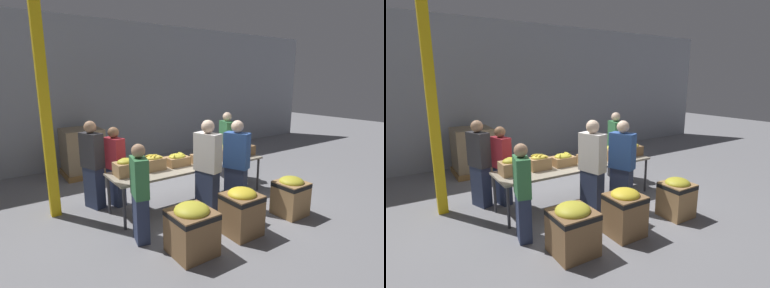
{
  "view_description": "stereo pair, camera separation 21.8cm",
  "coord_description": "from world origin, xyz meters",
  "views": [
    {
      "loc": [
        -3.21,
        -4.67,
        2.44
      ],
      "look_at": [
        0.0,
        -0.05,
        1.19
      ],
      "focal_mm": 28.0,
      "sensor_mm": 36.0,
      "label": 1
    },
    {
      "loc": [
        -3.02,
        -4.79,
        2.44
      ],
      "look_at": [
        0.0,
        -0.05,
        1.19
      ],
      "focal_mm": 28.0,
      "sensor_mm": 36.0,
      "label": 2
    }
  ],
  "objects": [
    {
      "name": "ground_plane",
      "position": [
        0.0,
        0.0,
        0.0
      ],
      "size": [
        30.0,
        30.0,
        0.0
      ],
      "primitive_type": "plane",
      "color": "gray"
    },
    {
      "name": "wall_back",
      "position": [
        0.0,
        3.74,
        2.0
      ],
      "size": [
        16.0,
        0.08,
        4.0
      ],
      "color": "#9399A3",
      "rests_on": "ground_plane"
    },
    {
      "name": "sorting_table",
      "position": [
        0.0,
        0.0,
        0.73
      ],
      "size": [
        3.21,
        0.84,
        0.77
      ],
      "color": "#9E937F",
      "rests_on": "ground_plane"
    },
    {
      "name": "banana_box_0",
      "position": [
        -1.3,
        0.09,
        0.92
      ],
      "size": [
        0.38,
        0.33,
        0.31
      ],
      "color": "tan",
      "rests_on": "sorting_table"
    },
    {
      "name": "banana_box_1",
      "position": [
        -0.76,
        0.09,
        0.91
      ],
      "size": [
        0.39,
        0.29,
        0.3
      ],
      "color": "tan",
      "rests_on": "sorting_table"
    },
    {
      "name": "banana_box_2",
      "position": [
        -0.25,
        0.08,
        0.89
      ],
      "size": [
        0.43,
        0.31,
        0.24
      ],
      "color": "#A37A4C",
      "rests_on": "sorting_table"
    },
    {
      "name": "banana_box_3",
      "position": [
        0.28,
        -0.07,
        0.88
      ],
      "size": [
        0.47,
        0.3,
        0.23
      ],
      "color": "tan",
      "rests_on": "sorting_table"
    },
    {
      "name": "banana_box_4",
      "position": [
        0.82,
        -0.09,
        0.92
      ],
      "size": [
        0.4,
        0.32,
        0.31
      ],
      "color": "tan",
      "rests_on": "sorting_table"
    },
    {
      "name": "banana_box_5",
      "position": [
        1.37,
        -0.07,
        0.91
      ],
      "size": [
        0.47,
        0.29,
        0.28
      ],
      "color": "olive",
      "rests_on": "sorting_table"
    },
    {
      "name": "volunteer_0",
      "position": [
        1.57,
        0.73,
        0.81
      ],
      "size": [
        0.32,
        0.48,
        1.63
      ],
      "rotation": [
        0.0,
        0.0,
        -1.82
      ],
      "color": "black",
      "rests_on": "ground_plane"
    },
    {
      "name": "volunteer_1",
      "position": [
        -1.47,
        -0.81,
        0.75
      ],
      "size": [
        0.28,
        0.44,
        1.51
      ],
      "rotation": [
        0.0,
        0.0,
        1.36
      ],
      "color": "#2D3856",
      "rests_on": "ground_plane"
    },
    {
      "name": "volunteer_2",
      "position": [
        0.51,
        -0.76,
        0.84
      ],
      "size": [
        0.39,
        0.51,
        1.69
      ],
      "rotation": [
        0.0,
        0.0,
        1.97
      ],
      "color": "#2D3856",
      "rests_on": "ground_plane"
    },
    {
      "name": "volunteer_3",
      "position": [
        -0.09,
        -0.66,
        0.86
      ],
      "size": [
        0.35,
        0.51,
        1.73
      ],
      "rotation": [
        0.0,
        0.0,
        1.83
      ],
      "color": "#2D3856",
      "rests_on": "ground_plane"
    },
    {
      "name": "volunteer_4",
      "position": [
        -1.66,
        0.81,
        0.83
      ],
      "size": [
        0.36,
        0.5,
        1.67
      ],
      "rotation": [
        0.0,
        0.0,
        -1.22
      ],
      "color": "#2D3856",
      "rests_on": "ground_plane"
    },
    {
      "name": "volunteer_5",
      "position": [
        -1.28,
        0.67,
        0.77
      ],
      "size": [
        0.31,
        0.45,
        1.54
      ],
      "rotation": [
        0.0,
        0.0,
        -1.31
      ],
      "color": "#2D3856",
      "rests_on": "ground_plane"
    },
    {
      "name": "donation_bin_0",
      "position": [
        -1.03,
        -1.53,
        0.4
      ],
      "size": [
        0.59,
        0.59,
        0.75
      ],
      "color": "olive",
      "rests_on": "ground_plane"
    },
    {
      "name": "donation_bin_1",
      "position": [
        -0.07,
        -1.53,
        0.41
      ],
      "size": [
        0.53,
        0.53,
        0.76
      ],
      "color": "olive",
      "rests_on": "ground_plane"
    },
    {
      "name": "donation_bin_2",
      "position": [
        1.14,
        -1.53,
        0.38
      ],
      "size": [
        0.51,
        0.51,
        0.71
      ],
      "color": "#A37A4C",
      "rests_on": "ground_plane"
    },
    {
      "name": "support_pillar",
      "position": [
        -2.37,
        0.88,
        2.0
      ],
      "size": [
        0.17,
        0.17,
        4.0
      ],
      "color": "yellow",
      "rests_on": "ground_plane"
    },
    {
      "name": "pallet_stack_0",
      "position": [
        -1.29,
        2.95,
        0.58
      ],
      "size": [
        1.0,
        1.0,
        1.19
      ],
      "color": "olive",
      "rests_on": "ground_plane"
    }
  ]
}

